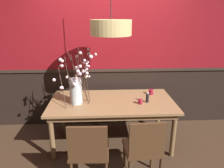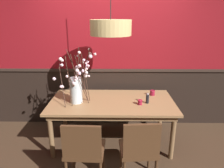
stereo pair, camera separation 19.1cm
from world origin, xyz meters
name	(u,v)px [view 2 (the right image)]	position (x,y,z in m)	size (l,w,h in m)	color
ground_plane	(112,141)	(0.00, 0.00, 0.00)	(24.00, 24.00, 0.00)	#422D1E
back_wall	(113,53)	(0.00, 0.71, 1.35)	(5.61, 0.14, 2.71)	black
dining_table	(112,105)	(0.00, 0.00, 0.65)	(1.91, 0.99, 0.73)	#997047
chair_near_side_right	(139,149)	(0.33, -0.90, 0.51)	(0.46, 0.43, 0.89)	#4C301C
chair_near_side_left	(84,149)	(-0.31, -0.92, 0.51)	(0.47, 0.43, 0.88)	#4C301C
chair_far_side_right	(127,92)	(0.29, 0.93, 0.52)	(0.48, 0.47, 0.94)	#4C301C
chair_far_side_left	(101,91)	(-0.24, 0.94, 0.55)	(0.45, 0.40, 0.98)	#4C301C
vase_with_blossoms	(76,87)	(-0.53, -0.07, 0.97)	(0.63, 0.52, 0.84)	silver
candle_holder_nearer_center	(140,102)	(0.42, -0.14, 0.77)	(0.07, 0.07, 0.07)	maroon
candle_holder_nearer_edge	(152,93)	(0.66, 0.25, 0.77)	(0.08, 0.08, 0.08)	maroon
condiment_bottle	(147,98)	(0.53, -0.08, 0.80)	(0.05, 0.05, 0.15)	black
pendant_lamp	(111,28)	(-0.02, -0.04, 1.83)	(0.57, 0.57, 0.99)	tan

